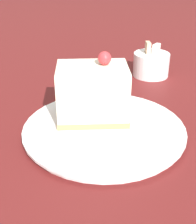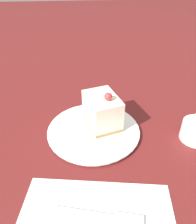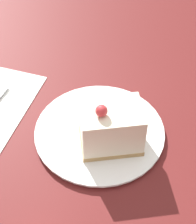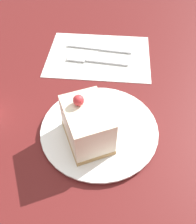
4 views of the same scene
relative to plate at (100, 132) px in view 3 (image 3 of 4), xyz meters
The scene contains 3 objects.
ground_plane 0.03m from the plate, 65.14° to the left, with size 4.00×4.00×0.00m, color #5B1919.
plate is the anchor object (origin of this frame).
cake_slice 0.05m from the plate, 135.27° to the left, with size 0.12×0.10×0.10m.
Camera 3 is at (-0.07, 0.39, 0.50)m, focal length 60.00 mm.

